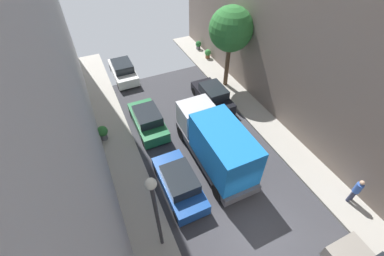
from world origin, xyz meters
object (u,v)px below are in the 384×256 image
parked_car_left_4 (123,71)px  potted_plant_0 (198,45)px  parked_car_right_2 (213,96)px  potted_plant_1 (208,53)px  parked_car_left_2 (179,183)px  lamp_post (155,206)px  potted_plant_2 (103,132)px  pedestrian (356,190)px  parked_car_left_3 (148,120)px  delivery_truck (216,143)px  street_tree_1 (231,29)px

parked_car_left_4 → potted_plant_0: bearing=13.3°
parked_car_right_2 → potted_plant_1: size_ratio=4.83×
parked_car_left_2 → parked_car_right_2: bearing=49.2°
lamp_post → potted_plant_0: bearing=59.2°
potted_plant_0 → lamp_post: (-10.16, -17.08, 2.95)m
potted_plant_0 → potted_plant_1: (0.01, -2.07, 0.03)m
potted_plant_1 → potted_plant_2: (-11.33, -6.91, 0.12)m
potted_plant_0 → potted_plant_2: 14.46m
pedestrian → potted_plant_1: size_ratio=1.98×
pedestrian → potted_plant_2: size_ratio=1.64×
parked_car_left_2 → parked_car_left_3: (0.00, 5.64, 0.00)m
parked_car_left_4 → parked_car_left_2: bearing=-90.0°
parked_car_left_2 → potted_plant_0: 16.88m
delivery_truck → parked_car_left_3: bearing=119.8°
parked_car_left_4 → lamp_post: lamp_post is taller
potted_plant_2 → potted_plant_1: bearing=31.4°
parked_car_left_3 → pedestrian: bearing=-51.4°
parked_car_left_2 → lamp_post: (-1.90, -2.36, 2.83)m
pedestrian → street_tree_1: size_ratio=0.27×
street_tree_1 → potted_plant_0: bearing=84.1°
parked_car_left_4 → potted_plant_1: bearing=-0.9°
parked_car_right_2 → potted_plant_1: (2.87, 6.38, -0.09)m
delivery_truck → lamp_post: lamp_post is taller
potted_plant_2 → lamp_post: bearing=-81.8°
parked_car_left_4 → potted_plant_0: (8.26, 1.95, -0.12)m
pedestrian → street_tree_1: bearing=92.3°
parked_car_right_2 → potted_plant_2: 8.48m
parked_car_left_3 → potted_plant_1: size_ratio=4.83×
potted_plant_1 → potted_plant_2: size_ratio=0.83×
parked_car_right_2 → potted_plant_2: parked_car_right_2 is taller
parked_car_left_3 → parked_car_left_4: bearing=90.0°
parked_car_left_4 → potted_plant_0: 8.49m
pedestrian → lamp_post: lamp_post is taller
street_tree_1 → potted_plant_2: size_ratio=6.10×
delivery_truck → street_tree_1: 9.11m
parked_car_left_3 → pedestrian: (8.07, -10.10, 0.35)m
pedestrian → potted_plant_1: (0.20, 17.10, -0.44)m
parked_car_left_3 → street_tree_1: bearing=17.3°
potted_plant_0 → street_tree_1: bearing=-95.9°
parked_car_left_3 → pedestrian: size_ratio=2.44×
pedestrian → potted_plant_0: (0.20, 19.17, -0.47)m
delivery_truck → lamp_post: (-4.60, -3.29, 1.77)m
parked_car_right_2 → delivery_truck: size_ratio=0.64×
parked_car_left_4 → street_tree_1: size_ratio=0.66×
potted_plant_0 → lamp_post: bearing=-120.8°
delivery_truck → lamp_post: 5.93m
parked_car_right_2 → potted_plant_2: bearing=-176.4°
parked_car_left_2 → parked_car_left_4: same height
potted_plant_1 → parked_car_left_3: bearing=-139.8°
parked_car_right_2 → street_tree_1: 4.98m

